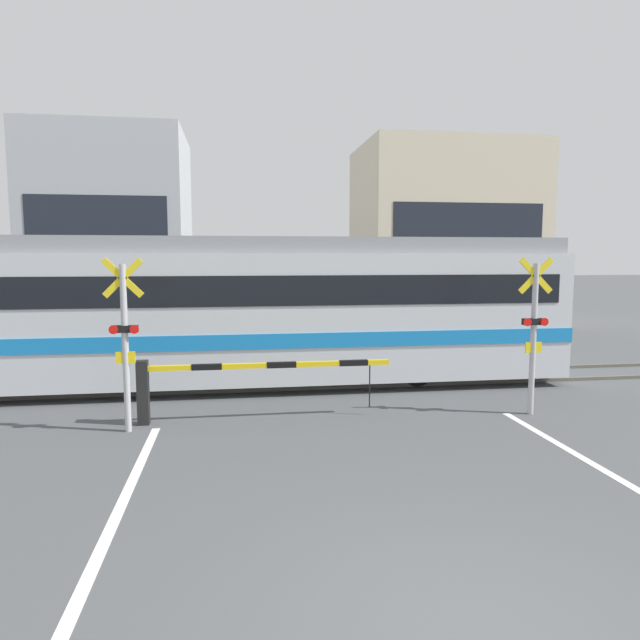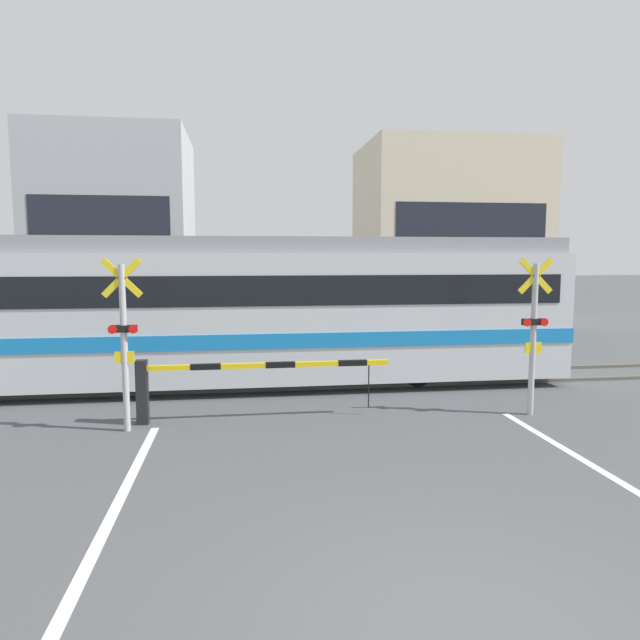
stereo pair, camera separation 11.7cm
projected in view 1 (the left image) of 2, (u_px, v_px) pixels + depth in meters
ground_plane at (475, 636)px, 4.53m from camera, size 160.00×160.00×0.00m
rail_track_near at (319, 388)px, 12.91m from camera, size 50.00×0.10×0.08m
rail_track_far at (311, 375)px, 14.32m from camera, size 50.00×0.10×0.08m
road_stripe_left at (79, 596)px, 5.05m from camera, size 0.14×10.03×0.01m
commuter_train at (171, 308)px, 12.93m from camera, size 18.08×2.76×3.42m
crossing_barrier_near at (215, 378)px, 10.33m from camera, size 4.61×0.20×1.16m
crossing_barrier_far at (380, 333)px, 16.35m from camera, size 4.61×0.20×1.16m
crossing_signal_left at (125, 337)px, 9.64m from camera, size 0.68×0.15×2.98m
crossing_signal_right at (534, 329)px, 10.72m from camera, size 0.68×0.15×2.98m
building_left_of_street at (114, 231)px, 24.09m from camera, size 6.08×5.86×8.09m
building_right_of_street at (443, 235)px, 26.23m from camera, size 7.64×5.86×7.97m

